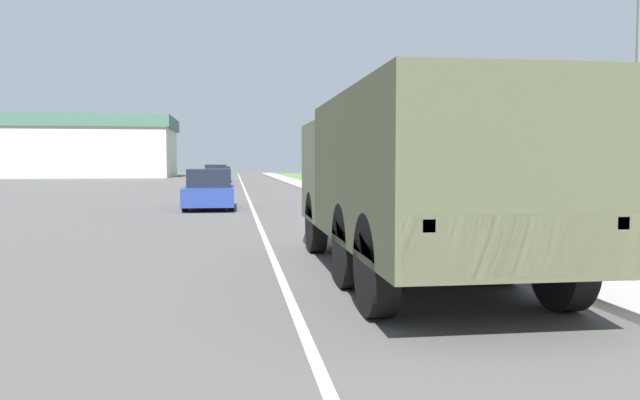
{
  "coord_description": "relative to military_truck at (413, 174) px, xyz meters",
  "views": [
    {
      "loc": [
        -0.7,
        1.13,
        1.74
      ],
      "look_at": [
        0.8,
        11.93,
        1.09
      ],
      "focal_mm": 35.0,
      "sensor_mm": 36.0,
      "label": 1
    }
  ],
  "objects": [
    {
      "name": "lane_centre_stripe",
      "position": [
        -2.0,
        29.7,
        -1.56
      ],
      "size": [
        0.12,
        120.0,
        0.0
      ],
      "color": "silver",
      "rests_on": "ground"
    },
    {
      "name": "building_distant",
      "position": [
        -19.27,
        68.96,
        2.06
      ],
      "size": [
        19.0,
        13.44,
        7.16
      ],
      "color": "beige",
      "rests_on": "ground"
    },
    {
      "name": "car_second_ahead",
      "position": [
        -4.06,
        25.52,
        -0.94
      ],
      "size": [
        1.9,
        4.65,
        1.36
      ],
      "color": "silver",
      "rests_on": "ground"
    },
    {
      "name": "car_nearest_ahead",
      "position": [
        -3.6,
        14.79,
        -0.88
      ],
      "size": [
        1.83,
        4.47,
        1.5
      ],
      "color": "navy",
      "rests_on": "ground"
    },
    {
      "name": "military_truck",
      "position": [
        0.0,
        0.0,
        0.0
      ],
      "size": [
        2.54,
        7.71,
        2.68
      ],
      "color": "#606647",
      "rests_on": "ground"
    },
    {
      "name": "grass_strip_right",
      "position": [
        6.9,
        29.7,
        -1.55
      ],
      "size": [
        7.0,
        120.0,
        0.02
      ],
      "color": "#56843D",
      "rests_on": "ground"
    },
    {
      "name": "sidewalk_right",
      "position": [
        2.5,
        29.7,
        -1.5
      ],
      "size": [
        1.8,
        120.0,
        0.12
      ],
      "color": "#ADAAA3",
      "rests_on": "ground"
    },
    {
      "name": "car_fourth_ahead",
      "position": [
        -3.79,
        47.9,
        -0.92
      ],
      "size": [
        1.77,
        3.94,
        1.41
      ],
      "color": "#336B3D",
      "rests_on": "ground"
    },
    {
      "name": "car_third_ahead",
      "position": [
        -4.0,
        37.91,
        -0.85
      ],
      "size": [
        1.75,
        4.41,
        1.6
      ],
      "color": "maroon",
      "rests_on": "ground"
    },
    {
      "name": "ground_plane",
      "position": [
        -2.0,
        29.7,
        -1.56
      ],
      "size": [
        180.0,
        180.0,
        0.0
      ],
      "primitive_type": "plane",
      "color": "#565451"
    }
  ]
}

